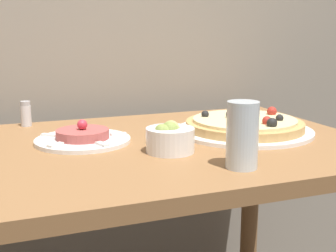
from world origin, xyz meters
TOP-DOWN VIEW (x-y plane):
  - dining_table at (0.00, 0.37)m, footprint 1.09×0.73m
  - pizza_plate at (0.28, 0.38)m, footprint 0.37×0.37m
  - tartare_plate at (-0.15, 0.44)m, footprint 0.24×0.24m
  - small_bowl at (0.02, 0.27)m, footprint 0.11×0.11m
  - drinking_glass at (0.11, 0.11)m, footprint 0.06×0.06m
  - salt_shaker at (-0.26, 0.69)m, footprint 0.03×0.03m

SIDE VIEW (x-z plane):
  - dining_table at x=0.00m, z-range 0.26..1.04m
  - tartare_plate at x=-0.15m, z-range 0.76..0.82m
  - pizza_plate at x=0.28m, z-range 0.77..0.83m
  - small_bowl at x=0.02m, z-range 0.78..0.85m
  - salt_shaker at x=-0.26m, z-range 0.78..0.85m
  - drinking_glass at x=0.11m, z-range 0.78..0.91m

